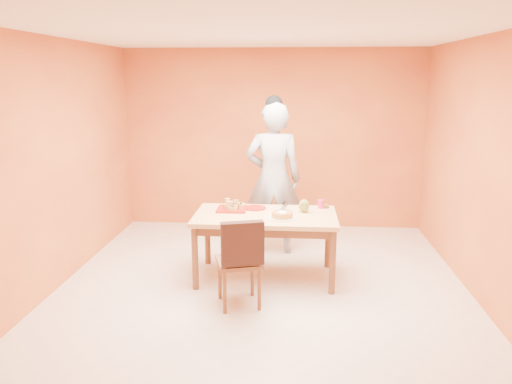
# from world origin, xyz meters

# --- Properties ---
(floor) EXTENTS (5.00, 5.00, 0.00)m
(floor) POSITION_xyz_m (0.00, 0.00, 0.00)
(floor) COLOR beige
(floor) RESTS_ON ground
(ceiling) EXTENTS (5.00, 5.00, 0.00)m
(ceiling) POSITION_xyz_m (0.00, 0.00, 2.70)
(ceiling) COLOR white
(ceiling) RESTS_ON wall_back
(wall_back) EXTENTS (4.50, 0.00, 4.50)m
(wall_back) POSITION_xyz_m (0.00, 2.50, 1.35)
(wall_back) COLOR orange
(wall_back) RESTS_ON floor
(wall_left) EXTENTS (0.00, 5.00, 5.00)m
(wall_left) POSITION_xyz_m (-2.25, 0.00, 1.35)
(wall_left) COLOR orange
(wall_left) RESTS_ON floor
(wall_right) EXTENTS (0.00, 5.00, 5.00)m
(wall_right) POSITION_xyz_m (2.25, 0.00, 1.35)
(wall_right) COLOR orange
(wall_right) RESTS_ON floor
(dining_table) EXTENTS (1.60, 0.90, 0.76)m
(dining_table) POSITION_xyz_m (0.02, 0.38, 0.67)
(dining_table) COLOR tan
(dining_table) RESTS_ON floor
(dining_chair) EXTENTS (0.54, 0.61, 0.94)m
(dining_chair) POSITION_xyz_m (-0.21, -0.37, 0.49)
(dining_chair) COLOR brown
(dining_chair) RESTS_ON floor
(pastry_pile) EXTENTS (0.31, 0.31, 0.10)m
(pastry_pile) POSITION_xyz_m (-0.39, 0.54, 0.83)
(pastry_pile) COLOR tan
(pastry_pile) RESTS_ON pastry_platter
(person) EXTENTS (0.74, 0.50, 1.97)m
(person) POSITION_xyz_m (0.06, 1.28, 0.99)
(person) COLOR gray
(person) RESTS_ON floor
(pastry_platter) EXTENTS (0.35, 0.35, 0.02)m
(pastry_platter) POSITION_xyz_m (-0.39, 0.54, 0.77)
(pastry_platter) COLOR maroon
(pastry_platter) RESTS_ON dining_table
(red_dinner_plate) EXTENTS (0.31, 0.31, 0.02)m
(red_dinner_plate) POSITION_xyz_m (-0.12, 0.62, 0.77)
(red_dinner_plate) COLOR maroon
(red_dinner_plate) RESTS_ON dining_table
(white_cake_plate) EXTENTS (0.31, 0.31, 0.01)m
(white_cake_plate) POSITION_xyz_m (0.21, 0.23, 0.77)
(white_cake_plate) COLOR silver
(white_cake_plate) RESTS_ON dining_table
(sponge_cake) EXTENTS (0.29, 0.29, 0.05)m
(sponge_cake) POSITION_xyz_m (0.21, 0.23, 0.80)
(sponge_cake) COLOR gold
(sponge_cake) RESTS_ON white_cake_plate
(cake_server) EXTENTS (0.10, 0.29, 0.01)m
(cake_server) POSITION_xyz_m (0.22, 0.41, 0.83)
(cake_server) COLOR white
(cake_server) RESTS_ON sponge_cake
(egg_ornament) EXTENTS (0.15, 0.13, 0.15)m
(egg_ornament) POSITION_xyz_m (0.45, 0.50, 0.84)
(egg_ornament) COLOR olive
(egg_ornament) RESTS_ON dining_table
(magenta_glass) EXTENTS (0.08, 0.08, 0.10)m
(magenta_glass) POSITION_xyz_m (0.65, 0.70, 0.81)
(magenta_glass) COLOR #C91E5B
(magenta_glass) RESTS_ON dining_table
(checker_tin) EXTENTS (0.14, 0.14, 0.03)m
(checker_tin) POSITION_xyz_m (0.70, 0.73, 0.78)
(checker_tin) COLOR #34180E
(checker_tin) RESTS_ON dining_table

